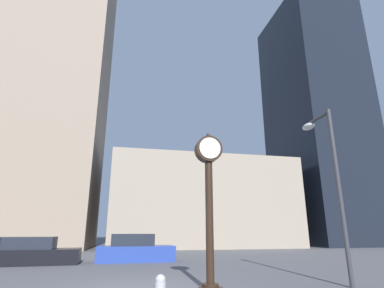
{
  "coord_description": "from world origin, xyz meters",
  "views": [
    {
      "loc": [
        -0.47,
        -9.5,
        1.58
      ],
      "look_at": [
        4.01,
        10.8,
        7.68
      ],
      "focal_mm": 28.0,
      "sensor_mm": 36.0,
      "label": 1
    }
  ],
  "objects_px": {
    "street_clock": "(209,192)",
    "car_blue": "(135,250)",
    "car_black": "(30,253)",
    "street_lamp_right": "(327,164)"
  },
  "relations": [
    {
      "from": "car_black",
      "to": "car_blue",
      "type": "xyz_separation_m",
      "value": [
        5.2,
        0.46,
        0.06
      ]
    },
    {
      "from": "car_blue",
      "to": "street_lamp_right",
      "type": "bearing_deg",
      "value": -58.02
    },
    {
      "from": "street_clock",
      "to": "street_lamp_right",
      "type": "distance_m",
      "value": 4.37
    },
    {
      "from": "street_clock",
      "to": "car_black",
      "type": "height_order",
      "value": "street_clock"
    },
    {
      "from": "street_clock",
      "to": "car_blue",
      "type": "distance_m",
      "value": 9.6
    },
    {
      "from": "street_clock",
      "to": "car_black",
      "type": "bearing_deg",
      "value": 128.39
    },
    {
      "from": "car_blue",
      "to": "car_black",
      "type": "bearing_deg",
      "value": -176.26
    },
    {
      "from": "car_blue",
      "to": "street_lamp_right",
      "type": "relative_size",
      "value": 0.75
    },
    {
      "from": "street_lamp_right",
      "to": "car_blue",
      "type": "bearing_deg",
      "value": 123.31
    },
    {
      "from": "car_blue",
      "to": "street_lamp_right",
      "type": "distance_m",
      "value": 11.31
    }
  ]
}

